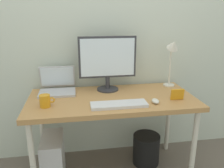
# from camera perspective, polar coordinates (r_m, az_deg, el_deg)

# --- Properties ---
(back_wall) EXTENTS (4.40, 0.04, 2.60)m
(back_wall) POSITION_cam_1_polar(r_m,az_deg,el_deg) (2.26, -1.64, 13.61)
(back_wall) COLOR silver
(back_wall) RESTS_ON ground_plane
(desk) EXTENTS (1.42, 0.67, 0.75)m
(desk) POSITION_cam_1_polar(r_m,az_deg,el_deg) (2.01, 0.00, -5.09)
(desk) COLOR #B7844C
(desk) RESTS_ON ground_plane
(monitor) EXTENTS (0.52, 0.20, 0.50)m
(monitor) POSITION_cam_1_polar(r_m,az_deg,el_deg) (2.10, -1.11, 5.82)
(monitor) COLOR #333338
(monitor) RESTS_ON desk
(laptop) EXTENTS (0.32, 0.28, 0.23)m
(laptop) POSITION_cam_1_polar(r_m,az_deg,el_deg) (2.16, -13.30, -0.43)
(laptop) COLOR #B2B2B7
(laptop) RESTS_ON desk
(desk_lamp) EXTENTS (0.11, 0.16, 0.47)m
(desk_lamp) POSITION_cam_1_polar(r_m,az_deg,el_deg) (2.26, 14.68, 7.54)
(desk_lamp) COLOR silver
(desk_lamp) RESTS_ON desk
(keyboard) EXTENTS (0.44, 0.14, 0.02)m
(keyboard) POSITION_cam_1_polar(r_m,az_deg,el_deg) (1.81, 1.72, -5.08)
(keyboard) COLOR silver
(keyboard) RESTS_ON desk
(mouse) EXTENTS (0.06, 0.09, 0.03)m
(mouse) POSITION_cam_1_polar(r_m,az_deg,el_deg) (1.89, 10.64, -4.16)
(mouse) COLOR silver
(mouse) RESTS_ON desk
(coffee_mug) EXTENTS (0.12, 0.08, 0.10)m
(coffee_mug) POSITION_cam_1_polar(r_m,az_deg,el_deg) (1.85, -16.13, -4.02)
(coffee_mug) COLOR orange
(coffee_mug) RESTS_ON desk
(photo_frame) EXTENTS (0.11, 0.02, 0.09)m
(photo_frame) POSITION_cam_1_polar(r_m,az_deg,el_deg) (1.99, 15.78, -2.47)
(photo_frame) COLOR orange
(photo_frame) RESTS_ON desk
(computer_tower) EXTENTS (0.18, 0.36, 0.42)m
(computer_tower) POSITION_cam_1_polar(r_m,az_deg,el_deg) (2.20, -14.25, -17.43)
(computer_tower) COLOR silver
(computer_tower) RESTS_ON ground_plane
(wastebasket) EXTENTS (0.26, 0.26, 0.30)m
(wastebasket) POSITION_cam_1_polar(r_m,az_deg,el_deg) (2.40, 8.39, -15.56)
(wastebasket) COLOR black
(wastebasket) RESTS_ON ground_plane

